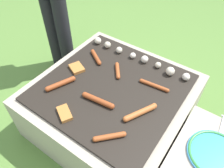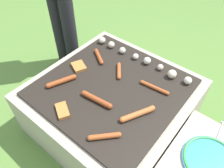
{
  "view_description": "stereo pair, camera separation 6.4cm",
  "coord_description": "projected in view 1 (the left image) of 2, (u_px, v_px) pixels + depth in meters",
  "views": [
    {
      "loc": [
        0.53,
        -0.75,
        1.33
      ],
      "look_at": [
        0.0,
        0.0,
        0.39
      ],
      "focal_mm": 35.0,
      "sensor_mm": 36.0,
      "label": 1
    },
    {
      "loc": [
        0.58,
        -0.71,
        1.33
      ],
      "look_at": [
        0.0,
        0.0,
        0.39
      ],
      "focal_mm": 35.0,
      "sensor_mm": 36.0,
      "label": 2
    }
  ],
  "objects": [
    {
      "name": "plate_colorful",
      "position": [
        215.0,
        154.0,
        1.01
      ],
      "size": [
        0.26,
        0.26,
        0.02
      ],
      "color": "#338CCC",
      "rests_on": "side_ledge"
    },
    {
      "name": "bread_slice_left",
      "position": [
        64.0,
        113.0,
        1.17
      ],
      "size": [
        0.12,
        0.1,
        0.02
      ],
      "color": "#B27033",
      "rests_on": "grill"
    },
    {
      "name": "sausage_mid_left",
      "position": [
        140.0,
        113.0,
        1.17
      ],
      "size": [
        0.11,
        0.19,
        0.03
      ],
      "color": "#B7602D",
      "rests_on": "grill"
    },
    {
      "name": "sausage_back_right",
      "position": [
        110.0,
        137.0,
        1.07
      ],
      "size": [
        0.13,
        0.13,
        0.03
      ],
      "color": "#A34C23",
      "rests_on": "grill"
    },
    {
      "name": "fork_utensil",
      "position": [
        221.0,
        126.0,
        1.13
      ],
      "size": [
        0.03,
        0.17,
        0.01
      ],
      "color": "silver",
      "rests_on": "side_ledge"
    },
    {
      "name": "mushroom_row",
      "position": [
        139.0,
        58.0,
        1.48
      ],
      "size": [
        0.73,
        0.07,
        0.06
      ],
      "color": "beige",
      "rests_on": "grill"
    },
    {
      "name": "sausage_back_left",
      "position": [
        61.0,
        84.0,
        1.32
      ],
      "size": [
        0.09,
        0.18,
        0.03
      ],
      "color": "#93421E",
      "rests_on": "grill"
    },
    {
      "name": "sausage_front_left",
      "position": [
        98.0,
        100.0,
        1.23
      ],
      "size": [
        0.21,
        0.05,
        0.03
      ],
      "color": "#93421E",
      "rests_on": "grill"
    },
    {
      "name": "grill",
      "position": [
        112.0,
        106.0,
        1.46
      ],
      "size": [
        0.91,
        0.91,
        0.37
      ],
      "color": "#A89E8C",
      "rests_on": "ground_plane"
    },
    {
      "name": "sausage_front_right",
      "position": [
        118.0,
        70.0,
        1.41
      ],
      "size": [
        0.1,
        0.12,
        0.03
      ],
      "color": "#A34C23",
      "rests_on": "grill"
    },
    {
      "name": "ground_plane",
      "position": [
        112.0,
        121.0,
        1.6
      ],
      "size": [
        14.0,
        14.0,
        0.0
      ],
      "primitive_type": "plane",
      "color": "#567F38"
    },
    {
      "name": "bread_slice_center",
      "position": [
        77.0,
        68.0,
        1.43
      ],
      "size": [
        0.12,
        0.11,
        0.02
      ],
      "color": "#B27033",
      "rests_on": "grill"
    },
    {
      "name": "sausage_front_center",
      "position": [
        96.0,
        57.0,
        1.5
      ],
      "size": [
        0.15,
        0.1,
        0.03
      ],
      "color": "#93421E",
      "rests_on": "grill"
    },
    {
      "name": "sausage_back_center",
      "position": [
        154.0,
        85.0,
        1.32
      ],
      "size": [
        0.19,
        0.04,
        0.02
      ],
      "color": "#A34C23",
      "rests_on": "grill"
    }
  ]
}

